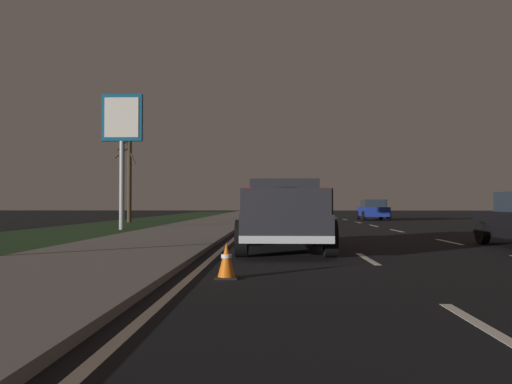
{
  "coord_description": "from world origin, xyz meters",
  "views": [
    {
      "loc": [
        -0.81,
        3.79,
        1.19
      ],
      "look_at": [
        13.95,
        4.29,
        1.54
      ],
      "focal_mm": 36.72,
      "sensor_mm": 36.0,
      "label": 1
    }
  ],
  "objects_px": {
    "sedan_blue": "(373,210)",
    "gas_price_sign": "(122,129)",
    "pickup_truck": "(285,212)",
    "bare_tree_far": "(129,175)",
    "traffic_cone_near": "(226,261)"
  },
  "relations": [
    {
      "from": "traffic_cone_near",
      "to": "gas_price_sign",
      "type": "bearing_deg",
      "value": 21.81
    },
    {
      "from": "sedan_blue",
      "to": "bare_tree_far",
      "type": "bearing_deg",
      "value": 109.21
    },
    {
      "from": "bare_tree_far",
      "to": "sedan_blue",
      "type": "bearing_deg",
      "value": -70.79
    },
    {
      "from": "sedan_blue",
      "to": "bare_tree_far",
      "type": "distance_m",
      "value": 18.12
    },
    {
      "from": "bare_tree_far",
      "to": "traffic_cone_near",
      "type": "relative_size",
      "value": 10.29
    },
    {
      "from": "pickup_truck",
      "to": "sedan_blue",
      "type": "height_order",
      "value": "pickup_truck"
    },
    {
      "from": "sedan_blue",
      "to": "pickup_truck",
      "type": "bearing_deg",
      "value": 164.55
    },
    {
      "from": "sedan_blue",
      "to": "traffic_cone_near",
      "type": "bearing_deg",
      "value": 165.26
    },
    {
      "from": "pickup_truck",
      "to": "sedan_blue",
      "type": "relative_size",
      "value": 1.23
    },
    {
      "from": "sedan_blue",
      "to": "gas_price_sign",
      "type": "height_order",
      "value": "gas_price_sign"
    },
    {
      "from": "sedan_blue",
      "to": "gas_price_sign",
      "type": "bearing_deg",
      "value": 136.84
    },
    {
      "from": "gas_price_sign",
      "to": "traffic_cone_near",
      "type": "distance_m",
      "value": 17.65
    },
    {
      "from": "sedan_blue",
      "to": "gas_price_sign",
      "type": "distance_m",
      "value": 21.74
    },
    {
      "from": "gas_price_sign",
      "to": "bare_tree_far",
      "type": "relative_size",
      "value": 1.06
    },
    {
      "from": "gas_price_sign",
      "to": "traffic_cone_near",
      "type": "xyz_separation_m",
      "value": [
        -15.86,
        -6.34,
        -4.46
      ]
    }
  ]
}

